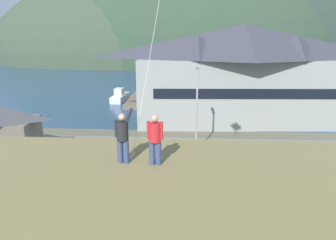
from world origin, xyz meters
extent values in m
plane|color=#66604C|center=(0.00, 0.00, 0.00)|extent=(600.00, 600.00, 0.00)
cube|color=gray|center=(0.00, 5.00, 0.05)|extent=(40.00, 20.00, 0.10)
cube|color=navy|center=(0.00, 60.00, 0.01)|extent=(360.00, 84.00, 0.03)
ellipsoid|color=#3D4C38|center=(-19.73, 114.24, 0.00)|extent=(111.67, 75.37, 63.94)
ellipsoid|color=#334733|center=(-2.01, 112.61, 0.00)|extent=(132.45, 73.87, 71.99)
ellipsoid|color=#2D3D33|center=(29.57, 110.84, 0.00)|extent=(148.41, 48.02, 70.39)
cube|color=#999E99|center=(8.41, 22.28, 3.93)|extent=(25.22, 9.83, 7.86)
cube|color=black|center=(8.62, 17.91, 4.32)|extent=(21.09, 1.08, 1.10)
pyramid|color=#3D3D47|center=(8.41, 22.28, 9.81)|extent=(26.75, 10.76, 3.90)
pyramid|color=#3D3D47|center=(2.90, 20.50, 9.24)|extent=(4.99, 4.99, 2.73)
pyramid|color=#3D3D47|center=(14.07, 21.03, 9.24)|extent=(4.99, 4.99, 2.73)
cube|color=#70604C|center=(-5.84, 33.63, 0.35)|extent=(3.20, 12.03, 0.70)
cube|color=silver|center=(-9.03, 34.04, 0.45)|extent=(2.31, 5.68, 0.90)
cube|color=white|center=(-9.03, 34.04, 0.98)|extent=(2.24, 5.51, 0.16)
cube|color=silver|center=(-9.08, 33.63, 1.61)|extent=(1.40, 1.77, 1.10)
cube|color=#9EA3A8|center=(2.64, -0.61, 0.82)|extent=(4.26, 1.95, 0.80)
cube|color=gray|center=(2.79, -0.62, 1.57)|extent=(2.16, 1.67, 0.70)
cube|color=black|center=(2.79, -0.62, 1.54)|extent=(2.20, 1.71, 0.32)
cylinder|color=black|center=(1.31, 0.35, 0.42)|extent=(0.65, 0.24, 0.64)
cylinder|color=black|center=(1.24, -1.48, 0.42)|extent=(0.65, 0.24, 0.64)
cylinder|color=black|center=(4.04, 0.26, 0.42)|extent=(0.65, 0.24, 0.64)
cylinder|color=black|center=(3.97, -1.58, 0.42)|extent=(0.65, 0.24, 0.64)
cube|color=#B28923|center=(0.08, 7.07, 0.82)|extent=(4.33, 2.13, 0.80)
cube|color=olive|center=(-0.07, 7.06, 1.57)|extent=(2.22, 1.76, 0.70)
cube|color=black|center=(-0.07, 7.06, 1.54)|extent=(2.27, 1.80, 0.32)
cylinder|color=black|center=(1.51, 6.27, 0.42)|extent=(0.66, 0.27, 0.64)
cylinder|color=black|center=(1.36, 8.10, 0.42)|extent=(0.66, 0.27, 0.64)
cylinder|color=black|center=(-1.21, 6.05, 0.42)|extent=(0.66, 0.27, 0.64)
cylinder|color=black|center=(-1.36, 7.88, 0.42)|extent=(0.66, 0.27, 0.64)
cylinder|color=black|center=(-9.06, -0.19, 0.42)|extent=(0.65, 0.25, 0.64)
cylinder|color=black|center=(-9.13, 1.64, 0.42)|extent=(0.65, 0.25, 0.64)
cube|color=#9EA3A8|center=(-7.10, 5.53, 0.82)|extent=(4.32, 2.10, 0.80)
cube|color=gray|center=(-6.95, 5.54, 1.57)|extent=(2.21, 1.75, 0.70)
cube|color=black|center=(-6.95, 5.54, 1.54)|extent=(2.26, 1.78, 0.32)
cylinder|color=black|center=(-8.53, 6.35, 0.42)|extent=(0.65, 0.27, 0.64)
cylinder|color=black|center=(-8.39, 4.52, 0.42)|extent=(0.65, 0.27, 0.64)
cylinder|color=black|center=(-5.80, 6.55, 0.42)|extent=(0.65, 0.27, 0.64)
cylinder|color=black|center=(-5.67, 4.72, 0.42)|extent=(0.65, 0.27, 0.64)
cube|color=silver|center=(5.41, 7.11, 0.82)|extent=(4.33, 2.14, 0.80)
cube|color=beige|center=(5.56, 7.13, 1.57)|extent=(2.23, 1.77, 0.70)
cube|color=black|center=(5.56, 7.13, 1.54)|extent=(2.27, 1.80, 0.32)
cylinder|color=black|center=(3.98, 7.91, 0.42)|extent=(0.66, 0.27, 0.64)
cylinder|color=black|center=(4.13, 6.08, 0.42)|extent=(0.66, 0.27, 0.64)
cylinder|color=black|center=(6.70, 8.14, 0.42)|extent=(0.66, 0.27, 0.64)
cylinder|color=black|center=(6.85, 6.31, 0.42)|extent=(0.66, 0.27, 0.64)
cylinder|color=black|center=(10.39, -0.59, 0.42)|extent=(0.65, 0.26, 0.64)
cylinder|color=black|center=(10.27, 1.24, 0.42)|extent=(0.65, 0.26, 0.64)
cube|color=navy|center=(11.12, 7.12, 0.82)|extent=(4.30, 2.05, 0.80)
cube|color=navy|center=(11.27, 7.12, 1.57)|extent=(2.19, 1.72, 0.70)
cube|color=black|center=(11.27, 7.12, 1.54)|extent=(2.23, 1.76, 0.32)
cylinder|color=black|center=(9.81, 8.12, 0.42)|extent=(0.65, 0.26, 0.64)
cylinder|color=black|center=(9.70, 6.29, 0.42)|extent=(0.65, 0.26, 0.64)
cylinder|color=black|center=(12.54, 7.96, 0.42)|extent=(0.65, 0.26, 0.64)
cylinder|color=black|center=(12.43, 6.13, 0.42)|extent=(0.65, 0.26, 0.64)
cylinder|color=#ADADB2|center=(2.65, 10.50, 3.98)|extent=(0.16, 0.16, 7.76)
cube|color=#4C4C51|center=(2.65, 10.85, 7.76)|extent=(0.24, 0.70, 0.20)
cylinder|color=#384770|center=(-0.48, -7.86, 6.97)|extent=(0.20, 0.20, 0.82)
cylinder|color=#384770|center=(-0.27, -7.90, 6.97)|extent=(0.20, 0.20, 0.82)
cylinder|color=#232328|center=(-0.38, -7.88, 7.70)|extent=(0.40, 0.40, 0.64)
sphere|color=tan|center=(-0.38, -7.88, 8.18)|extent=(0.24, 0.24, 0.24)
cylinder|color=#232328|center=(-0.16, -7.74, 8.20)|extent=(0.22, 0.57, 0.43)
cylinder|color=#232328|center=(-0.59, -7.83, 7.77)|extent=(0.11, 0.11, 0.60)
cylinder|color=#384770|center=(0.62, -7.96, 6.97)|extent=(0.20, 0.20, 0.82)
cylinder|color=#384770|center=(0.84, -7.98, 6.97)|extent=(0.20, 0.20, 0.82)
cylinder|color=red|center=(0.73, -7.97, 7.70)|extent=(0.40, 0.40, 0.64)
sphere|color=tan|center=(0.73, -7.97, 8.18)|extent=(0.24, 0.24, 0.24)
cylinder|color=red|center=(0.52, -7.94, 7.77)|extent=(0.11, 0.11, 0.60)
cylinder|color=red|center=(0.95, -7.99, 7.77)|extent=(0.11, 0.11, 0.60)
cylinder|color=silver|center=(0.59, -5.22, 11.59)|extent=(1.45, 4.83, 10.07)
camera|label=1|loc=(1.79, -18.53, 10.94)|focal=35.76mm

